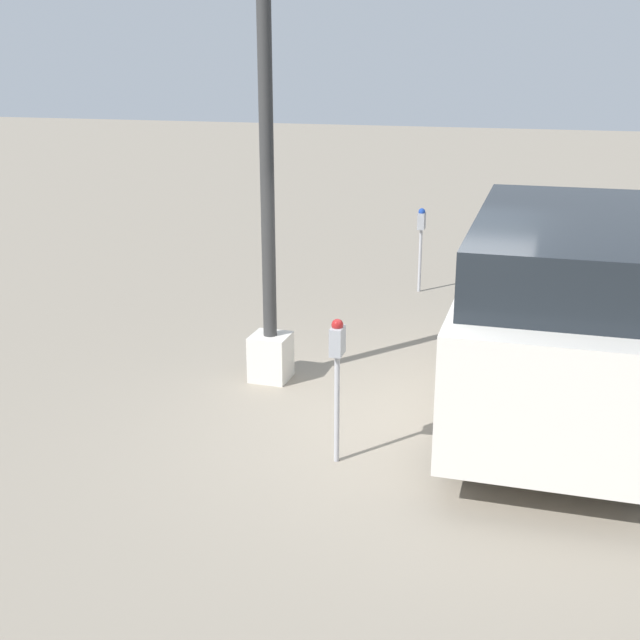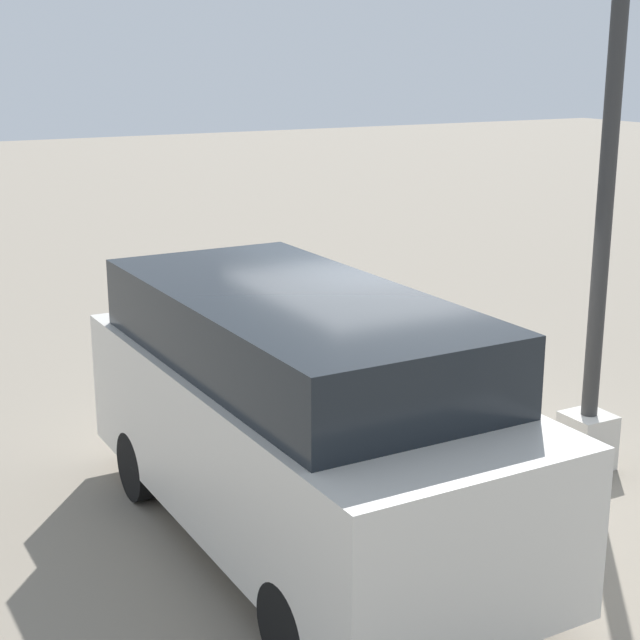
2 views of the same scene
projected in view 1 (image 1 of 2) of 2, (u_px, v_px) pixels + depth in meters
ground_plane at (390, 435)px, 8.11m from camera, size 80.00×80.00×0.00m
parking_meter_near at (337, 358)px, 7.27m from camera, size 0.20×0.12×1.41m
parking_meter_far at (421, 231)px, 12.87m from camera, size 0.20×0.12×1.38m
lamp_post at (268, 203)px, 8.91m from camera, size 0.44×0.44×6.38m
parked_van at (562, 308)px, 8.34m from camera, size 4.89×2.04×2.15m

